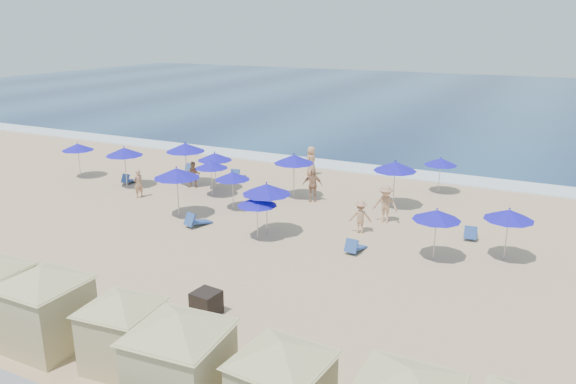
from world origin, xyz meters
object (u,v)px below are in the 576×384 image
object	(u,v)px
cabana_1	(44,297)
umbrella_9	(441,162)
beachgoer_0	(138,184)
beachgoer_1	(194,175)
trash_bin	(206,303)
umbrella_0	(78,147)
cabana_3	(180,348)
umbrella_11	(437,215)
beachgoer_5	(360,216)
cabana_4	(282,376)
cabana_2	(122,320)
beachgoer_2	(312,185)
umbrella_1	(124,152)
umbrella_7	(294,159)
umbrella_5	(232,176)
beachgoer_3	(385,204)
beachgoer_4	(311,161)
umbrella_12	(509,215)
umbrella_13	(211,165)
umbrella_4	(215,157)
umbrella_10	(395,166)
umbrella_3	(177,173)
umbrella_2	(185,147)
umbrella_8	(267,189)
umbrella_6	(257,201)

from	to	relation	value
cabana_1	umbrella_9	bearing A→B (deg)	71.79
beachgoer_0	beachgoer_1	size ratio (longest dim) A/B	1.02
trash_bin	umbrella_0	xyz separation A→B (m)	(-17.32, 11.15, 1.55)
cabana_3	umbrella_11	distance (m)	12.79
cabana_1	beachgoer_5	distance (m)	14.40
cabana_3	cabana_4	xyz separation A→B (m)	(2.71, 0.29, -0.13)
cabana_2	beachgoer_2	distance (m)	16.73
umbrella_1	umbrella_7	bearing A→B (deg)	14.51
cabana_1	umbrella_5	distance (m)	13.84
cabana_4	umbrella_9	size ratio (longest dim) A/B	2.00
umbrella_1	beachgoer_3	world-z (taller)	umbrella_1
beachgoer_4	umbrella_12	bearing A→B (deg)	64.91
umbrella_12	beachgoer_0	size ratio (longest dim) A/B	1.42
umbrella_12	cabana_4	bearing A→B (deg)	-105.25
cabana_1	beachgoer_4	xyz separation A→B (m)	(-1.13, 21.89, -0.70)
trash_bin	beachgoer_3	size ratio (longest dim) A/B	0.44
beachgoer_2	trash_bin	bearing A→B (deg)	-102.57
beachgoer_0	beachgoer_3	bearing A→B (deg)	117.65
umbrella_13	beachgoer_1	xyz separation A→B (m)	(-1.95, 0.97, -1.05)
umbrella_4	umbrella_9	bearing A→B (deg)	23.66
umbrella_0	umbrella_13	distance (m)	9.87
trash_bin	umbrella_10	size ratio (longest dim) A/B	0.32
beachgoer_1	beachgoer_5	size ratio (longest dim) A/B	1.00
cabana_3	umbrella_10	world-z (taller)	cabana_3
beachgoer_2	cabana_1	bearing A→B (deg)	-115.15
umbrella_3	beachgoer_5	bearing A→B (deg)	12.14
beachgoer_5	umbrella_11	bearing A→B (deg)	136.03
umbrella_5	umbrella_13	size ratio (longest dim) A/B	1.00
umbrella_13	umbrella_3	bearing A→B (deg)	-82.91
umbrella_5	beachgoer_0	bearing A→B (deg)	-174.63
umbrella_2	umbrella_9	size ratio (longest dim) A/B	1.25
cabana_2	beachgoer_1	world-z (taller)	cabana_2
umbrella_1	umbrella_11	bearing A→B (deg)	-8.08
cabana_4	umbrella_8	size ratio (longest dim) A/B	1.67
umbrella_3	umbrella_9	distance (m)	14.89
cabana_2	cabana_3	size ratio (longest dim) A/B	0.87
trash_bin	umbrella_1	world-z (taller)	umbrella_1
cabana_3	umbrella_10	bearing A→B (deg)	89.40
cabana_4	umbrella_1	world-z (taller)	cabana_4
cabana_2	beachgoer_5	distance (m)	13.42
cabana_1	beachgoer_1	size ratio (longest dim) A/B	2.90
umbrella_2	beachgoer_2	xyz separation A→B (m)	(8.15, 0.43, -1.41)
umbrella_4	umbrella_6	world-z (taller)	umbrella_4
umbrella_1	umbrella_7	size ratio (longest dim) A/B	0.98
cabana_1	cabana_2	xyz separation A→B (m)	(2.76, 0.23, -0.19)
umbrella_1	beachgoer_5	distance (m)	15.22
umbrella_13	beachgoer_1	distance (m)	2.41
umbrella_5	umbrella_11	xyz separation A→B (m)	(10.96, -1.93, 0.13)
cabana_2	umbrella_13	size ratio (longest dim) A/B	1.90
cabana_1	umbrella_6	distance (m)	10.63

